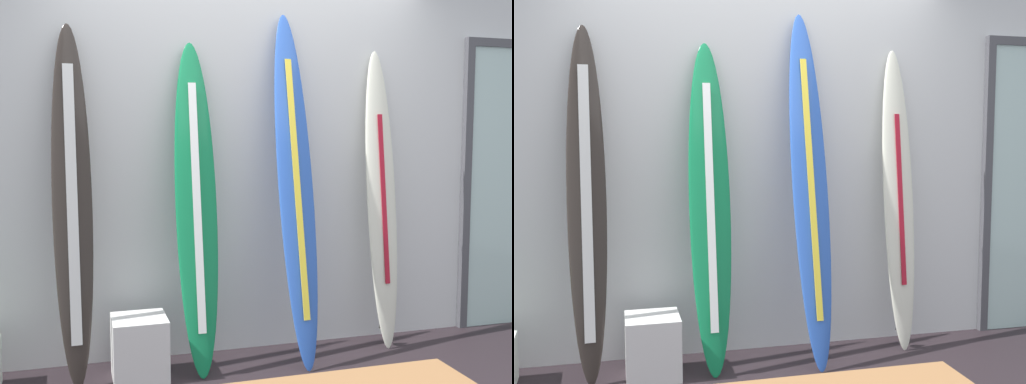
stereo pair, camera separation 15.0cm
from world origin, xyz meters
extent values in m
cube|color=silver|center=(0.00, 1.30, 1.40)|extent=(7.20, 0.20, 2.80)
ellipsoid|color=#2A2420|center=(-1.10, 0.97, 1.05)|extent=(0.25, 0.41, 2.10)
cube|color=silver|center=(-1.10, 0.94, 1.06)|extent=(0.08, 0.27, 1.60)
ellipsoid|color=#127844|center=(-0.38, 0.95, 1.01)|extent=(0.26, 0.46, 2.03)
cube|color=white|center=(-0.38, 0.92, 1.02)|extent=(0.05, 0.31, 1.49)
ellipsoid|color=blue|center=(0.26, 0.92, 1.12)|extent=(0.25, 0.53, 2.23)
cube|color=yellow|center=(0.26, 0.89, 1.12)|extent=(0.05, 0.35, 1.62)
ellipsoid|color=silver|center=(0.92, 1.03, 1.01)|extent=(0.24, 0.32, 2.03)
cube|color=#AA1527|center=(0.92, 1.00, 1.02)|extent=(0.04, 0.15, 1.14)
cone|color=black|center=(0.92, 0.97, 0.18)|extent=(0.07, 0.08, 0.11)
cube|color=silver|center=(-0.74, 0.88, 0.18)|extent=(0.32, 0.32, 0.37)
cube|color=#47474C|center=(1.69, 1.18, 1.05)|extent=(0.06, 0.06, 2.09)
camera|label=1|loc=(-1.03, -2.60, 1.42)|focal=41.70mm
camera|label=2|loc=(-0.88, -2.64, 1.42)|focal=41.70mm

